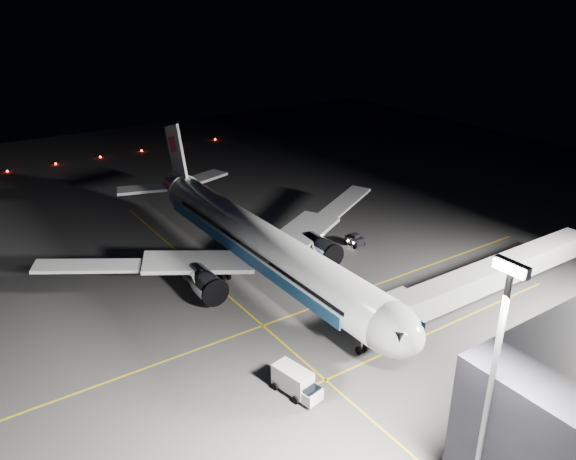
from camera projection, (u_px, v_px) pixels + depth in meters
The scene contains 13 objects.
ground at pixel (262, 279), 76.18m from camera, with size 200.00×200.00×0.00m, color #4C4C4F.
guide_line_main at pixel (305, 311), 68.56m from camera, with size 0.25×80.00×0.01m, color gold.
guide_line_cross at pixel (222, 291), 73.09m from camera, with size 70.00×0.25×0.01m, color gold.
guide_line_side at pixel (436, 330), 64.56m from camera, with size 0.25×40.00×0.01m, color gold.
airliner at pixel (257, 241), 74.96m from camera, with size 61.48×54.22×16.64m.
jet_bridge at pixel (486, 277), 66.90m from camera, with size 3.60×34.40×6.30m.
floodlight_mast_south at pixel (493, 372), 37.74m from camera, with size 2.40×0.67×20.70m.
taxiway_lights at pixel (100, 157), 130.94m from camera, with size 0.44×60.44×0.44m.
service_truck at pixel (296, 382), 53.87m from camera, with size 5.47×3.05×2.65m.
baggage_tug at pixel (355, 240), 85.81m from camera, with size 2.78×2.31×1.91m.
safety_cone_a at pixel (316, 276), 76.24m from camera, with size 0.44×0.44×0.66m, color orange.
safety_cone_b at pixel (299, 252), 83.27m from camera, with size 0.42×0.42×0.63m, color orange.
safety_cone_c at pixel (329, 245), 85.59m from camera, with size 0.36×0.36×0.54m, color orange.
Camera 1 is at (57.88, -34.78, 36.05)m, focal length 35.00 mm.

